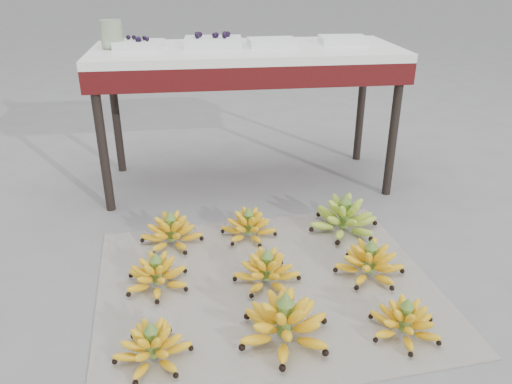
{
  "coord_description": "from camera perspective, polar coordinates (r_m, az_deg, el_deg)",
  "views": [
    {
      "loc": [
        -0.28,
        -1.51,
        1.13
      ],
      "look_at": [
        -0.05,
        0.28,
        0.28
      ],
      "focal_mm": 35.0,
      "sensor_mm": 36.0,
      "label": 1
    }
  ],
  "objects": [
    {
      "name": "ground",
      "position": [
        1.91,
        2.61,
        -11.11
      ],
      "size": [
        60.0,
        60.0,
        0.0
      ],
      "primitive_type": "plane",
      "color": "slate",
      "rests_on": "ground"
    },
    {
      "name": "newspaper_mat",
      "position": [
        1.92,
        1.26,
        -10.69
      ],
      "size": [
        1.33,
        1.15,
        0.01
      ],
      "primitive_type": "cube",
      "rotation": [
        0.0,
        0.0,
        0.08
      ],
      "color": "silver",
      "rests_on": "ground"
    },
    {
      "name": "bunch_front_left",
      "position": [
        1.62,
        -11.74,
        -16.91
      ],
      "size": [
        0.26,
        0.26,
        0.14
      ],
      "rotation": [
        0.0,
        0.0,
        -0.09
      ],
      "color": "yellow",
      "rests_on": "newspaper_mat"
    },
    {
      "name": "bunch_front_center",
      "position": [
        1.65,
        3.29,
        -14.75
      ],
      "size": [
        0.33,
        0.33,
        0.19
      ],
      "rotation": [
        0.0,
        0.0,
        -0.07
      ],
      "color": "yellow",
      "rests_on": "newspaper_mat"
    },
    {
      "name": "bunch_front_right",
      "position": [
        1.75,
        16.64,
        -14.0
      ],
      "size": [
        0.27,
        0.27,
        0.14
      ],
      "rotation": [
        0.0,
        0.0,
        0.16
      ],
      "color": "yellow",
      "rests_on": "newspaper_mat"
    },
    {
      "name": "bunch_mid_left",
      "position": [
        1.92,
        -11.24,
        -9.26
      ],
      "size": [
        0.32,
        0.32,
        0.15
      ],
      "rotation": [
        0.0,
        0.0,
        0.42
      ],
      "color": "yellow",
      "rests_on": "newspaper_mat"
    },
    {
      "name": "bunch_mid_center",
      "position": [
        1.91,
        1.26,
        -8.99
      ],
      "size": [
        0.32,
        0.32,
        0.15
      ],
      "rotation": [
        0.0,
        0.0,
        -0.34
      ],
      "color": "yellow",
      "rests_on": "newspaper_mat"
    },
    {
      "name": "bunch_mid_right",
      "position": [
        2.0,
        12.87,
        -7.87
      ],
      "size": [
        0.32,
        0.32,
        0.16
      ],
      "rotation": [
        0.0,
        0.0,
        -0.23
      ],
      "color": "yellow",
      "rests_on": "newspaper_mat"
    },
    {
      "name": "bunch_back_left",
      "position": [
        2.18,
        -9.64,
        -4.55
      ],
      "size": [
        0.32,
        0.32,
        0.16
      ],
      "rotation": [
        0.0,
        0.0,
        -0.29
      ],
      "color": "yellow",
      "rests_on": "newspaper_mat"
    },
    {
      "name": "bunch_back_center",
      "position": [
        2.21,
        -0.85,
        -3.92
      ],
      "size": [
        0.31,
        0.31,
        0.15
      ],
      "rotation": [
        0.0,
        0.0,
        0.39
      ],
      "color": "yellow",
      "rests_on": "newspaper_mat"
    },
    {
      "name": "bunch_back_right",
      "position": [
        2.28,
        10.04,
        -2.92
      ],
      "size": [
        0.41,
        0.41,
        0.19
      ],
      "rotation": [
        0.0,
        0.0,
        -0.44
      ],
      "color": "#8CBF3C",
      "rests_on": "newspaper_mat"
    },
    {
      "name": "vendor_table",
      "position": [
        2.58,
        -1.1,
        14.42
      ],
      "size": [
        1.52,
        0.61,
        0.73
      ],
      "color": "black",
      "rests_on": "ground"
    },
    {
      "name": "tray_far_left",
      "position": [
        2.59,
        -13.22,
        16.13
      ],
      "size": [
        0.25,
        0.19,
        0.06
      ],
      "color": "silver",
      "rests_on": "vendor_table"
    },
    {
      "name": "tray_left",
      "position": [
        2.57,
        -4.94,
        16.73
      ],
      "size": [
        0.29,
        0.22,
        0.07
      ],
      "color": "silver",
      "rests_on": "vendor_table"
    },
    {
      "name": "tray_right",
      "position": [
        2.59,
        1.86,
        16.71
      ],
      "size": [
        0.24,
        0.18,
        0.04
      ],
      "color": "silver",
      "rests_on": "vendor_table"
    },
    {
      "name": "tray_far_right",
      "position": [
        2.7,
        9.94,
        16.74
      ],
      "size": [
        0.24,
        0.18,
        0.04
      ],
      "color": "silver",
      "rests_on": "vendor_table"
    },
    {
      "name": "glass_jar",
      "position": [
        2.61,
        -16.16,
        16.91
      ],
      "size": [
        0.14,
        0.14,
        0.13
      ],
      "primitive_type": "cylinder",
      "rotation": [
        0.0,
        0.0,
        0.4
      ],
      "color": "beige",
      "rests_on": "vendor_table"
    }
  ]
}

